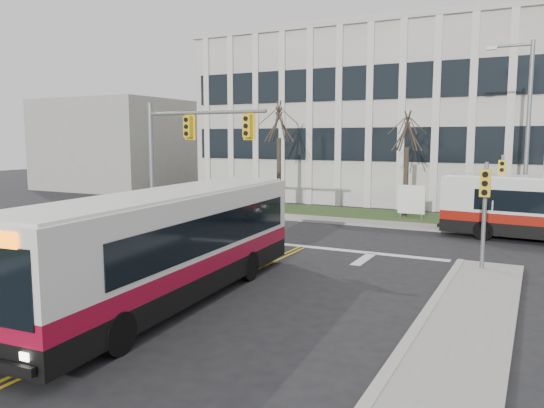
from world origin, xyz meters
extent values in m
plane|color=black|center=(0.00, 0.00, 0.00)|extent=(120.00, 120.00, 0.00)
cube|color=#9E9B93|center=(5.00, 15.20, 0.07)|extent=(44.00, 1.60, 0.14)
cube|color=#2C441D|center=(5.00, 18.00, 0.06)|extent=(44.00, 5.00, 0.12)
cube|color=silver|center=(5.00, 30.00, 6.00)|extent=(40.00, 16.00, 12.00)
cube|color=#9E9B93|center=(-26.00, 26.00, 4.00)|extent=(12.00, 12.00, 8.00)
cylinder|color=slate|center=(-7.30, 7.20, 3.10)|extent=(0.22, 0.22, 6.20)
cylinder|color=slate|center=(-4.30, 7.20, 5.70)|extent=(6.00, 0.16, 0.16)
cube|color=yellow|center=(-5.10, 7.05, 5.10)|extent=(0.34, 0.24, 0.92)
cube|color=yellow|center=(-2.10, 7.05, 5.10)|extent=(0.34, 0.24, 0.92)
cylinder|color=slate|center=(7.20, 7.00, 1.90)|extent=(0.14, 0.14, 3.80)
cube|color=yellow|center=(7.20, 6.80, 3.10)|extent=(0.34, 0.24, 0.92)
cylinder|color=slate|center=(7.20, 15.50, 1.90)|extent=(0.14, 0.14, 3.80)
cube|color=yellow|center=(7.20, 15.30, 3.10)|extent=(0.34, 0.24, 0.92)
cylinder|color=slate|center=(8.20, 16.20, 4.60)|extent=(0.20, 0.20, 9.20)
cylinder|color=slate|center=(7.30, 16.20, 9.00)|extent=(1.80, 0.14, 0.14)
cube|color=slate|center=(6.40, 16.20, 8.95)|extent=(0.50, 0.25, 0.18)
cylinder|color=slate|center=(1.90, 17.50, 0.50)|extent=(0.08, 0.08, 1.00)
cylinder|color=slate|center=(3.10, 17.50, 0.50)|extent=(0.08, 0.08, 1.00)
cube|color=white|center=(2.50, 17.50, 1.20)|extent=(1.50, 0.12, 1.60)
cylinder|color=#42352B|center=(-6.00, 18.00, 2.31)|extent=(0.28, 0.28, 4.62)
cylinder|color=#42352B|center=(2.00, 18.20, 2.05)|extent=(0.28, 0.28, 4.09)
camera|label=1|loc=(8.80, -12.25, 4.60)|focal=35.00mm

